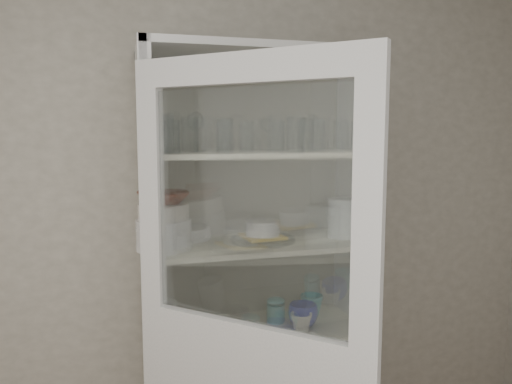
{
  "coord_description": "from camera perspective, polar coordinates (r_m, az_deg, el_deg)",
  "views": [
    {
      "loc": [
        -0.38,
        -0.84,
        1.74
      ],
      "look_at": [
        0.2,
        1.27,
        1.48
      ],
      "focal_mm": 35.0,
      "sensor_mm": 36.0,
      "label": 1
    }
  ],
  "objects": [
    {
      "name": "glass_platter",
      "position": [
        2.23,
        0.75,
        -5.45
      ],
      "size": [
        0.34,
        0.34,
        0.02
      ],
      "primitive_type": "cylinder",
      "rotation": [
        0.0,
        0.0,
        -0.22
      ],
      "color": "silver",
      "rests_on": "shelf_plates"
    },
    {
      "name": "mug_teal",
      "position": [
        2.49,
        6.37,
        -12.75
      ],
      "size": [
        0.12,
        0.12,
        0.1
      ],
      "primitive_type": "imported",
      "rotation": [
        0.0,
        0.0,
        0.12
      ],
      "color": "#207080",
      "rests_on": "shelf_mugs"
    },
    {
      "name": "terracotta_bowl",
      "position": [
        2.08,
        -10.55,
        -0.64
      ],
      "size": [
        0.23,
        0.23,
        0.05
      ],
      "primitive_type": "imported",
      "rotation": [
        0.0,
        0.0,
        0.14
      ],
      "color": "brown",
      "rests_on": "cream_bowl"
    },
    {
      "name": "goblet_1",
      "position": [
        2.21,
        -6.86,
        7.08
      ],
      "size": [
        0.08,
        0.08,
        0.19
      ],
      "primitive_type": null,
      "color": "silver",
      "rests_on": "shelf_glass"
    },
    {
      "name": "white_canister",
      "position": [
        2.31,
        -10.46,
        -13.88
      ],
      "size": [
        0.14,
        0.14,
        0.14
      ],
      "primitive_type": "cylinder",
      "rotation": [
        0.0,
        0.0,
        -0.18
      ],
      "color": "silver",
      "rests_on": "shelf_mugs"
    },
    {
      "name": "tumbler_4",
      "position": [
        2.16,
        6.95,
        6.42
      ],
      "size": [
        0.09,
        0.09,
        0.14
      ],
      "primitive_type": "cylinder",
      "rotation": [
        0.0,
        0.0,
        0.41
      ],
      "color": "silver",
      "rests_on": "shelf_glass"
    },
    {
      "name": "tumbler_0",
      "position": [
        1.97,
        -10.48,
        6.59
      ],
      "size": [
        0.09,
        0.09,
        0.16
      ],
      "primitive_type": "cylinder",
      "rotation": [
        0.0,
        0.0,
        -0.2
      ],
      "color": "silver",
      "rests_on": "shelf_glass"
    },
    {
      "name": "pantry_cabinet",
      "position": [
        2.39,
        -0.4,
        -12.83
      ],
      "size": [
        1.0,
        0.45,
        2.1
      ],
      "color": "silver",
      "rests_on": "floor"
    },
    {
      "name": "mug_blue",
      "position": [
        2.36,
        5.39,
        -13.83
      ],
      "size": [
        0.13,
        0.13,
        0.1
      ],
      "primitive_type": "imported",
      "rotation": [
        0.0,
        0.0,
        -0.0
      ],
      "color": "#0A1D99",
      "rests_on": "shelf_mugs"
    },
    {
      "name": "measuring_cups",
      "position": [
        2.22,
        -7.1,
        -16.06
      ],
      "size": [
        0.1,
        0.1,
        0.04
      ],
      "primitive_type": "cylinder",
      "color": "#ACAABF",
      "rests_on": "shelf_mugs"
    },
    {
      "name": "tumbler_9",
      "position": [
        2.16,
        -1.08,
        6.28
      ],
      "size": [
        0.08,
        0.08,
        0.12
      ],
      "primitive_type": "cylinder",
      "rotation": [
        0.0,
        0.0,
        -0.39
      ],
      "color": "silver",
      "rests_on": "shelf_glass"
    },
    {
      "name": "cream_bowl",
      "position": [
        2.09,
        -10.52,
        -2.21
      ],
      "size": [
        0.27,
        0.27,
        0.06
      ],
      "primitive_type": "cylinder",
      "rotation": [
        0.0,
        0.0,
        0.39
      ],
      "color": "silver",
      "rests_on": "plate_stack_front"
    },
    {
      "name": "tumbler_6",
      "position": [
        2.19,
        11.62,
        6.2
      ],
      "size": [
        0.07,
        0.07,
        0.13
      ],
      "primitive_type": "cylinder",
      "rotation": [
        0.0,
        0.0,
        -0.02
      ],
      "color": "silver",
      "rests_on": "shelf_glass"
    },
    {
      "name": "tumbler_11",
      "position": [
        2.21,
        2.4,
        6.43
      ],
      "size": [
        0.07,
        0.07,
        0.14
      ],
      "primitive_type": "cylinder",
      "rotation": [
        0.0,
        0.0,
        -0.08
      ],
      "color": "silver",
      "rests_on": "shelf_glass"
    },
    {
      "name": "wall_back",
      "position": [
        2.41,
        -6.03,
        -3.83
      ],
      "size": [
        3.6,
        0.02,
        2.6
      ],
      "primitive_type": "cube",
      "color": "#9C9585",
      "rests_on": "ground"
    },
    {
      "name": "grey_bowl_stack",
      "position": [
        2.34,
        9.87,
        -2.92
      ],
      "size": [
        0.14,
        0.14,
        0.18
      ],
      "primitive_type": "cylinder",
      "color": "silver",
      "rests_on": "shelf_plates"
    },
    {
      "name": "teal_jar",
      "position": [
        2.4,
        2.28,
        -13.46
      ],
      "size": [
        0.08,
        0.08,
        0.1
      ],
      "color": "#207080",
      "rests_on": "shelf_mugs"
    },
    {
      "name": "tumbler_1",
      "position": [
        2.0,
        -9.54,
        6.25
      ],
      "size": [
        0.08,
        0.08,
        0.13
      ],
      "primitive_type": "cylinder",
      "rotation": [
        0.0,
        0.0,
        0.35
      ],
      "color": "silver",
      "rests_on": "shelf_glass"
    },
    {
      "name": "tumbler_10",
      "position": [
        2.18,
        -3.73,
        6.49
      ],
      "size": [
        0.07,
        0.07,
        0.14
      ],
      "primitive_type": "cylinder",
      "rotation": [
        0.0,
        0.0,
        0.01
      ],
      "color": "silver",
      "rests_on": "shelf_glass"
    },
    {
      "name": "plate_stack_back",
      "position": [
        2.3,
        -7.78,
        -4.66
      ],
      "size": [
        0.21,
        0.21,
        0.06
      ],
      "primitive_type": "cylinder",
      "color": "silver",
      "rests_on": "shelf_plates"
    },
    {
      "name": "tumbler_3",
      "position": [
        2.12,
        4.5,
        6.6
      ],
      "size": [
        0.1,
        0.1,
        0.15
      ],
      "primitive_type": "cylinder",
      "rotation": [
        0.0,
        0.0,
        -0.4
      ],
      "color": "silver",
      "rests_on": "shelf_glass"
    },
    {
      "name": "goblet_2",
      "position": [
        2.32,
        1.43,
        6.87
      ],
      "size": [
        0.08,
        0.08,
        0.17
      ],
      "primitive_type": null,
      "color": "silver",
      "rests_on": "shelf_glass"
    },
    {
      "name": "tumbler_5",
      "position": [
        2.13,
        5.67,
        6.44
      ],
      "size": [
        0.09,
        0.09,
        0.14
      ],
      "primitive_type": "cylinder",
      "rotation": [
        0.0,
        0.0,
        0.42
      ],
      "color": "silver",
      "rests_on": "shelf_glass"
    },
    {
      "name": "goblet_3",
      "position": [
        2.35,
        6.29,
        6.97
      ],
      "size": [
        0.08,
        0.08,
        0.18
      ],
      "primitive_type": null,
      "color": "silver",
      "rests_on": "shelf_glass"
    },
    {
      "name": "mug_white",
      "position": [
        2.29,
        5.2,
        -14.68
      ],
      "size": [
        0.1,
        0.1,
        0.09
      ],
      "primitive_type": "imported",
      "rotation": [
        0.0,
        0.0,
        0.01
      ],
      "color": "silver",
      "rests_on": "shelf_mugs"
    },
    {
      "name": "white_ramekin",
      "position": [
        2.22,
        0.75,
        -4.12
      ],
      "size": [
        0.18,
        0.18,
        0.07
      ],
      "primitive_type": "cylinder",
      "rotation": [
        0.0,
        0.0,
        0.23
      ],
      "color": "silver",
      "rests_on": "yellow_trivet"
    },
    {
      "name": "goblet_0",
      "position": [
        2.23,
        -10.82,
        6.92
      ],
      "size": [
        0.08,
        0.08,
        0.18
      ],
      "primitive_type": null,
      "color": "silver",
      "rests_on": "shelf_glass"
    },
    {
      "name": "yellow_trivet",
      "position": [
        2.23,
        0.75,
        -5.1
      ],
      "size": [
        0.19,
        0.19,
        0.01
      ],
      "primitive_type": "cube",
      "rotation": [
        0.0,
        0.0,
        0.13
      ],
      "color": "gold",
      "rests_on": "glass_platter"
    },
    {
      "name": "plate_stack_front",
      "position": [
        2.11,
        -10.46,
        -4.77
      ],
      "size": [
        0.23,
        0.23,
        0.13
      ],
      "primitive_type": "cylinder",
      "color": "silver",
      "rests_on": "shelf_plates"
    },
    {
      "name": "tumbler_2",
      "position": [
        2.01,
        -3.54,
        6.42
      ],
      "size": [
        0.08,
        0.08,
        0.14
      ],
      "primitive_type": "cylinder",
      "rotation": [
        0.0,
        0.0,
        -0.16
      ],
      "color": "silver",
      "rests_on": "shelf_glass"
    },
    {
      "name": "tumbler_8",
      "position": [
        2.09,
        -10.76,
        6.5
      ],
      "size": [
        0.1,
        0.1,
        0.15
      ],
      "primitive_type": "cylinder",
      "rotation": [
        0.0,
        0.0,
        0.36
      ],
      "color": "silver",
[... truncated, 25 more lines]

